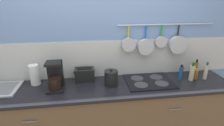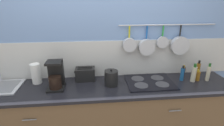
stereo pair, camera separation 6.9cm
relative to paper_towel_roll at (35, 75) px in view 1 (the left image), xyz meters
name	(u,v)px [view 1 (the left image)]	position (x,y,z in m)	size (l,w,h in m)	color
wall_back	(101,48)	(0.80, 0.16, 0.25)	(7.20, 0.15, 2.60)	#7293C6
cabinet_base	(104,119)	(0.80, -0.17, -0.59)	(3.10, 0.56, 0.87)	brown
countertop	(103,88)	(0.80, -0.17, -0.14)	(3.14, 0.59, 0.03)	black
paper_towel_roll	(35,75)	(0.00, 0.00, 0.00)	(0.11, 0.11, 0.25)	white
coffee_maker	(55,78)	(0.26, -0.14, 0.01)	(0.19, 0.21, 0.32)	black
toaster	(85,74)	(0.58, 0.02, -0.04)	(0.25, 0.15, 0.17)	black
kettle	(111,78)	(0.90, -0.14, -0.03)	(0.16, 0.16, 0.20)	black
cooktop	(149,81)	(1.37, -0.12, -0.12)	(0.57, 0.46, 0.01)	black
bottle_olive_oil	(181,73)	(1.79, -0.10, -0.04)	(0.05, 0.05, 0.20)	navy
bottle_dish_soap	(181,71)	(1.85, -0.02, -0.05)	(0.05, 0.05, 0.16)	#33140F
bottle_hot_sauce	(192,73)	(1.91, -0.15, -0.02)	(0.06, 0.06, 0.23)	#BFB799
bottle_sesame_oil	(196,74)	(1.98, -0.12, -0.06)	(0.06, 0.06, 0.14)	#8C5919
bottle_cooking_wine	(196,68)	(2.05, -0.01, -0.03)	(0.05, 0.05, 0.22)	#8C5919
bottle_vinegar	(206,72)	(2.10, -0.14, -0.02)	(0.05, 0.05, 0.23)	#BFB799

